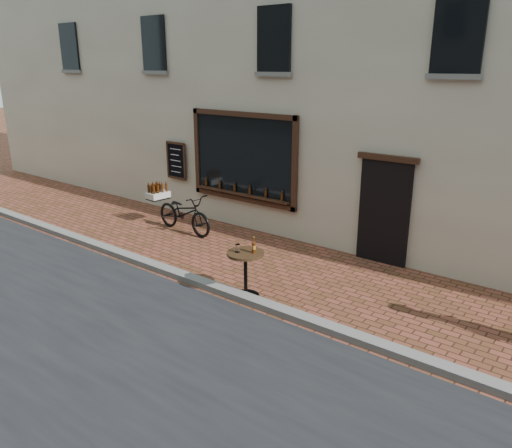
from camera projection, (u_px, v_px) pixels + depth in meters
The scene contains 5 objects.
ground at pixel (205, 293), 9.28m from camera, with size 90.00×90.00×0.00m, color #59321D.
kerb at pixel (212, 286), 9.41m from camera, with size 90.00×0.25×0.12m, color slate.
shop_building at pixel (376, 26), 12.63m from camera, with size 28.00×6.20×10.00m.
cargo_bicycle at pixel (183, 212), 12.56m from camera, with size 2.24×0.81×1.07m.
bistro_table at pixel (246, 265), 8.95m from camera, with size 0.68×0.68×1.16m.
Camera 1 is at (5.94, -6.07, 4.05)m, focal length 35.00 mm.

